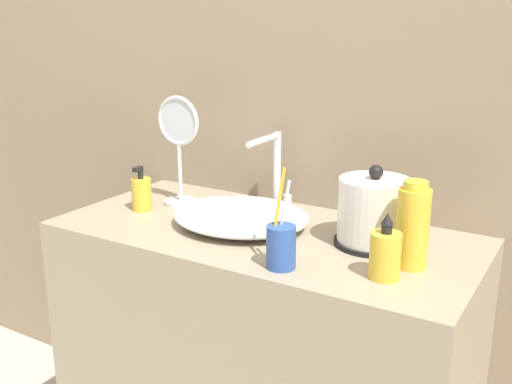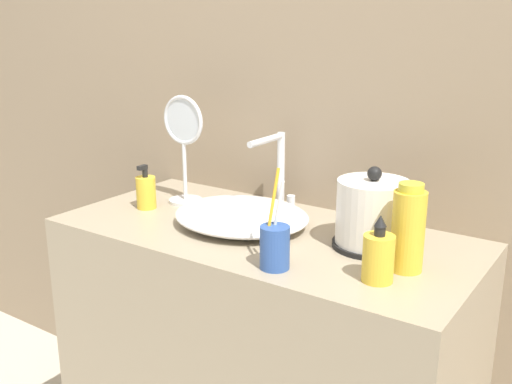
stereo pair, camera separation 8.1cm
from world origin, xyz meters
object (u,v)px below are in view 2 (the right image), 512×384
object	(u,v)px
electric_kettle	(372,216)
shampoo_bottle	(408,229)
lotion_bottle	(146,192)
faucet	(278,166)
toothbrush_cup	(275,246)
mouthwash_bottle	(378,256)
vanity_mirror	(184,142)

from	to	relation	value
electric_kettle	shampoo_bottle	world-z (taller)	electric_kettle
lotion_bottle	faucet	bearing A→B (deg)	32.92
toothbrush_cup	lotion_bottle	bearing A→B (deg)	163.85
mouthwash_bottle	vanity_mirror	world-z (taller)	vanity_mirror
shampoo_bottle	vanity_mirror	distance (m)	0.73
toothbrush_cup	lotion_bottle	distance (m)	0.56
vanity_mirror	mouthwash_bottle	bearing A→B (deg)	-15.90
electric_kettle	lotion_bottle	xyz separation A→B (m)	(-0.66, -0.08, -0.03)
faucet	vanity_mirror	distance (m)	0.28
vanity_mirror	shampoo_bottle	bearing A→B (deg)	-8.63
faucet	lotion_bottle	size ratio (longest dim) A/B	1.70
faucet	mouthwash_bottle	distance (m)	0.53
shampoo_bottle	mouthwash_bottle	world-z (taller)	shampoo_bottle
faucet	vanity_mirror	bearing A→B (deg)	-159.01
toothbrush_cup	shampoo_bottle	world-z (taller)	toothbrush_cup
faucet	shampoo_bottle	xyz separation A→B (m)	(0.46, -0.21, -0.03)
mouthwash_bottle	lotion_bottle	bearing A→B (deg)	173.01
shampoo_bottle	mouthwash_bottle	xyz separation A→B (m)	(-0.03, -0.09, -0.04)
faucet	mouthwash_bottle	size ratio (longest dim) A/B	1.51
faucet	toothbrush_cup	bearing A→B (deg)	-58.66
electric_kettle	vanity_mirror	size ratio (longest dim) A/B	0.62
toothbrush_cup	mouthwash_bottle	world-z (taller)	toothbrush_cup
toothbrush_cup	shampoo_bottle	size ratio (longest dim) A/B	1.13
toothbrush_cup	mouthwash_bottle	bearing A→B (deg)	16.60
toothbrush_cup	mouthwash_bottle	size ratio (longest dim) A/B	1.53
faucet	shampoo_bottle	world-z (taller)	faucet
shampoo_bottle	faucet	bearing A→B (deg)	155.56
faucet	lotion_bottle	distance (m)	0.38
vanity_mirror	faucet	bearing A→B (deg)	20.99
faucet	electric_kettle	world-z (taller)	faucet
lotion_bottle	shampoo_bottle	world-z (taller)	shampoo_bottle
electric_kettle	shampoo_bottle	size ratio (longest dim) A/B	1.01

